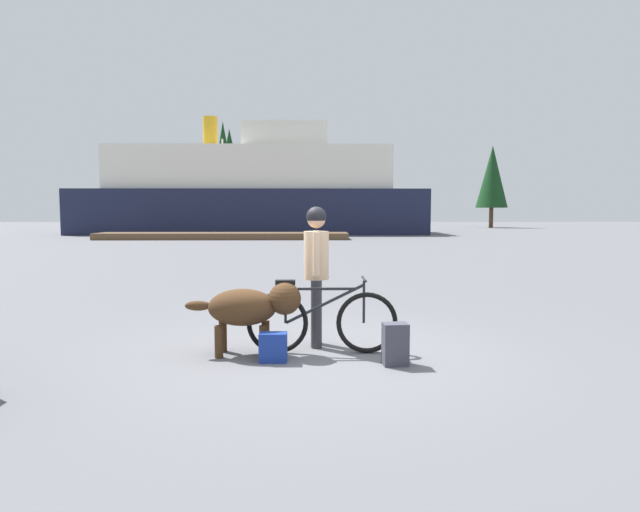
% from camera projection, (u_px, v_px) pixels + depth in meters
% --- Properties ---
extents(ground_plane, '(160.00, 160.00, 0.00)m').
position_uv_depth(ground_plane, '(321.00, 353.00, 6.62)').
color(ground_plane, slate).
extents(bicycle, '(1.85, 0.44, 0.93)m').
position_uv_depth(bicycle, '(321.00, 321.00, 6.59)').
color(bicycle, black).
rests_on(bicycle, ground_plane).
extents(person_cyclist, '(0.32, 0.53, 1.80)m').
position_uv_depth(person_cyclist, '(316.00, 261.00, 6.91)').
color(person_cyclist, '#333338').
rests_on(person_cyclist, ground_plane).
extents(dog, '(1.40, 0.53, 0.88)m').
position_uv_depth(dog, '(251.00, 307.00, 6.52)').
color(dog, '#472D19').
rests_on(dog, ground_plane).
extents(backpack, '(0.30, 0.22, 0.48)m').
position_uv_depth(backpack, '(395.00, 344.00, 6.10)').
color(backpack, '#3F3F4C').
rests_on(backpack, ground_plane).
extents(handbag_pannier, '(0.32, 0.18, 0.34)m').
position_uv_depth(handbag_pannier, '(273.00, 347.00, 6.23)').
color(handbag_pannier, navy).
rests_on(handbag_pannier, ground_plane).
extents(dock_pier, '(15.42, 2.52, 0.40)m').
position_uv_depth(dock_pier, '(223.00, 236.00, 33.41)').
color(dock_pier, brown).
rests_on(dock_pier, ground_plane).
extents(ferry_boat, '(26.23, 7.56, 8.93)m').
position_uv_depth(ferry_boat, '(253.00, 193.00, 41.80)').
color(ferry_boat, '#191E38').
rests_on(ferry_boat, ground_plane).
extents(sailboat_moored, '(8.85, 2.48, 7.45)m').
position_uv_depth(sailboat_moored, '(224.00, 227.00, 43.34)').
color(sailboat_moored, silver).
rests_on(sailboat_moored, ground_plane).
extents(pine_tree_far_left, '(2.95, 2.95, 11.05)m').
position_uv_depth(pine_tree_far_left, '(223.00, 163.00, 56.24)').
color(pine_tree_far_left, '#4C331E').
rests_on(pine_tree_far_left, ground_plane).
extents(pine_tree_center, '(4.30, 4.30, 11.05)m').
position_uv_depth(pine_tree_center, '(266.00, 161.00, 56.72)').
color(pine_tree_center, '#4C331E').
rests_on(pine_tree_center, ground_plane).
extents(pine_tree_far_right, '(3.26, 3.26, 8.55)m').
position_uv_depth(pine_tree_far_right, '(492.00, 177.00, 56.38)').
color(pine_tree_far_right, '#4C331E').
rests_on(pine_tree_far_right, ground_plane).
extents(pine_tree_mid_back, '(3.40, 3.40, 11.20)m').
position_uv_depth(pine_tree_mid_back, '(230.00, 164.00, 62.22)').
color(pine_tree_mid_back, '#4C331E').
rests_on(pine_tree_mid_back, ground_plane).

